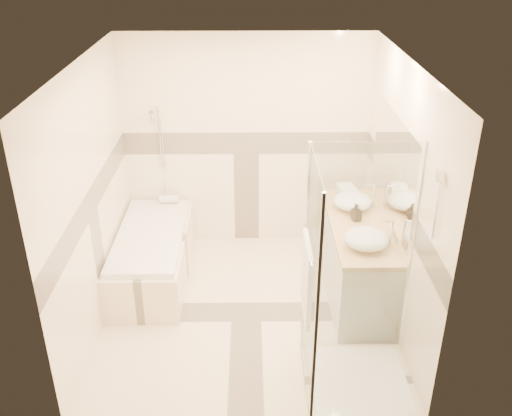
{
  "coord_description": "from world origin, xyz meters",
  "views": [
    {
      "loc": [
        0.05,
        -4.66,
        3.53
      ],
      "look_at": [
        0.1,
        0.25,
        1.05
      ],
      "focal_mm": 40.0,
      "sensor_mm": 36.0,
      "label": 1
    }
  ],
  "objects_px": {
    "amenity_bottle_a": "(357,213)",
    "bathtub": "(152,253)",
    "vanity": "(356,260)",
    "shower_enclosure": "(347,334)",
    "vessel_sink_near": "(352,201)",
    "vessel_sink_far": "(366,239)",
    "amenity_bottle_b": "(356,211)"
  },
  "relations": [
    {
      "from": "vessel_sink_near",
      "to": "amenity_bottle_a",
      "type": "relative_size",
      "value": 2.31
    },
    {
      "from": "vessel_sink_far",
      "to": "amenity_bottle_b",
      "type": "xyz_separation_m",
      "value": [
        0.0,
        0.57,
        -0.0
      ]
    },
    {
      "from": "shower_enclosure",
      "to": "amenity_bottle_b",
      "type": "distance_m",
      "value": 1.48
    },
    {
      "from": "vessel_sink_near",
      "to": "vessel_sink_far",
      "type": "xyz_separation_m",
      "value": [
        0.0,
        -0.79,
        0.0
      ]
    },
    {
      "from": "vanity",
      "to": "shower_enclosure",
      "type": "bearing_deg",
      "value": -102.97
    },
    {
      "from": "vessel_sink_near",
      "to": "amenity_bottle_a",
      "type": "bearing_deg",
      "value": -90.0
    },
    {
      "from": "amenity_bottle_a",
      "to": "amenity_bottle_b",
      "type": "xyz_separation_m",
      "value": [
        0.0,
        0.06,
        -0.01
      ]
    },
    {
      "from": "vessel_sink_far",
      "to": "amenity_bottle_a",
      "type": "distance_m",
      "value": 0.51
    },
    {
      "from": "vessel_sink_near",
      "to": "amenity_bottle_a",
      "type": "distance_m",
      "value": 0.28
    },
    {
      "from": "shower_enclosure",
      "to": "amenity_bottle_b",
      "type": "bearing_deg",
      "value": 78.9
    },
    {
      "from": "bathtub",
      "to": "amenity_bottle_b",
      "type": "distance_m",
      "value": 2.23
    },
    {
      "from": "amenity_bottle_a",
      "to": "amenity_bottle_b",
      "type": "distance_m",
      "value": 0.06
    },
    {
      "from": "vanity",
      "to": "vessel_sink_near",
      "type": "xyz_separation_m",
      "value": [
        -0.02,
        0.34,
        0.5
      ]
    },
    {
      "from": "vanity",
      "to": "shower_enclosure",
      "type": "relative_size",
      "value": 0.79
    },
    {
      "from": "shower_enclosure",
      "to": "amenity_bottle_a",
      "type": "height_order",
      "value": "shower_enclosure"
    },
    {
      "from": "bathtub",
      "to": "vessel_sink_near",
      "type": "relative_size",
      "value": 4.26
    },
    {
      "from": "bathtub",
      "to": "shower_enclosure",
      "type": "xyz_separation_m",
      "value": [
        1.86,
        -1.62,
        0.2
      ]
    },
    {
      "from": "bathtub",
      "to": "vessel_sink_far",
      "type": "distance_m",
      "value": 2.36
    },
    {
      "from": "vessel_sink_near",
      "to": "vessel_sink_far",
      "type": "height_order",
      "value": "vessel_sink_far"
    },
    {
      "from": "vessel_sink_near",
      "to": "bathtub",
      "type": "bearing_deg",
      "value": 179.67
    },
    {
      "from": "vessel_sink_far",
      "to": "amenity_bottle_b",
      "type": "relative_size",
      "value": 2.65
    },
    {
      "from": "bathtub",
      "to": "vessel_sink_near",
      "type": "distance_m",
      "value": 2.22
    },
    {
      "from": "vessel_sink_far",
      "to": "vessel_sink_near",
      "type": "bearing_deg",
      "value": 90.0
    },
    {
      "from": "shower_enclosure",
      "to": "vessel_sink_far",
      "type": "distance_m",
      "value": 0.96
    },
    {
      "from": "vanity",
      "to": "amenity_bottle_a",
      "type": "distance_m",
      "value": 0.51
    },
    {
      "from": "shower_enclosure",
      "to": "vessel_sink_near",
      "type": "relative_size",
      "value": 5.11
    },
    {
      "from": "shower_enclosure",
      "to": "vanity",
      "type": "bearing_deg",
      "value": 77.03
    },
    {
      "from": "amenity_bottle_a",
      "to": "bathtub",
      "type": "bearing_deg",
      "value": 172.18
    },
    {
      "from": "bathtub",
      "to": "vanity",
      "type": "bearing_deg",
      "value": -9.25
    },
    {
      "from": "bathtub",
      "to": "vessel_sink_far",
      "type": "bearing_deg",
      "value": -20.6
    },
    {
      "from": "bathtub",
      "to": "amenity_bottle_a",
      "type": "relative_size",
      "value": 9.84
    },
    {
      "from": "amenity_bottle_a",
      "to": "amenity_bottle_b",
      "type": "relative_size",
      "value": 1.12
    }
  ]
}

